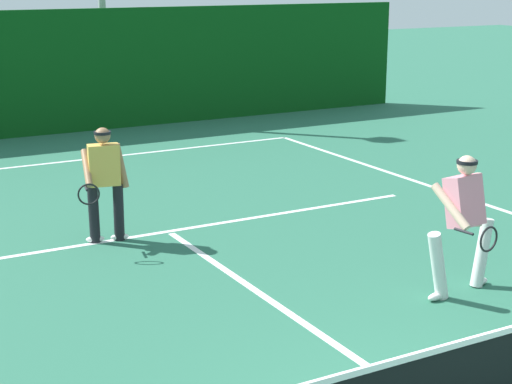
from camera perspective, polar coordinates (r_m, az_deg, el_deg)
The scene contains 6 objects.
court_line_baseline_far at distance 16.96m, azimuth -13.05°, elevation 2.07°, with size 10.23×0.10×0.01m, color white.
court_line_service at distance 12.16m, azimuth -6.08°, elevation -2.72°, with size 8.34×0.10×0.01m, color white.
court_line_centre at distance 9.38m, azimuth 1.95°, elevation -8.14°, with size 0.10×6.40×0.01m, color white.
player_near at distance 9.84m, azimuth 14.18°, elevation -1.80°, with size 1.11×0.91×1.67m.
player_far at distance 11.61m, azimuth -10.45°, elevation 0.84°, with size 0.88×0.89×1.63m.
back_fence_windscreen at distance 19.63m, azimuth -15.80°, elevation 7.85°, with size 20.61×0.12×2.86m, color #0A4212.
Camera 1 is at (-4.45, -4.19, 3.69)m, focal length 57.80 mm.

